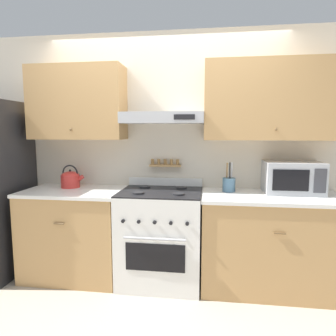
# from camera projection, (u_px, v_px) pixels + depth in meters

# --- Properties ---
(ground_plane) EXTENTS (16.00, 16.00, 0.00)m
(ground_plane) POSITION_uv_depth(u_px,v_px,m) (155.00, 298.00, 2.73)
(ground_plane) COLOR #B2A38E
(wall_back) EXTENTS (5.20, 0.46, 2.55)m
(wall_back) POSITION_uv_depth(u_px,v_px,m) (172.00, 136.00, 3.17)
(wall_back) COLOR beige
(wall_back) RESTS_ON ground_plane
(counter_left) EXTENTS (1.01, 0.68, 0.91)m
(counter_left) POSITION_uv_depth(u_px,v_px,m) (76.00, 232.00, 3.14)
(counter_left) COLOR tan
(counter_left) RESTS_ON ground_plane
(counter_right) EXTENTS (1.33, 0.68, 0.91)m
(counter_right) POSITION_uv_depth(u_px,v_px,m) (271.00, 242.00, 2.87)
(counter_right) COLOR tan
(counter_right) RESTS_ON ground_plane
(stove_range) EXTENTS (0.80, 0.70, 1.01)m
(stove_range) POSITION_uv_depth(u_px,v_px,m) (161.00, 236.00, 3.00)
(stove_range) COLOR white
(stove_range) RESTS_ON ground_plane
(tea_kettle) EXTENTS (0.25, 0.20, 0.24)m
(tea_kettle) POSITION_uv_depth(u_px,v_px,m) (71.00, 179.00, 3.20)
(tea_kettle) COLOR red
(tea_kettle) RESTS_ON counter_left
(microwave) EXTENTS (0.53, 0.38, 0.31)m
(microwave) POSITION_uv_depth(u_px,v_px,m) (292.00, 177.00, 2.91)
(microwave) COLOR #ADAFB5
(microwave) RESTS_ON counter_right
(utensil_crock) EXTENTS (0.13, 0.13, 0.29)m
(utensil_crock) POSITION_uv_depth(u_px,v_px,m) (229.00, 184.00, 2.98)
(utensil_crock) COLOR slate
(utensil_crock) RESTS_ON counter_right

